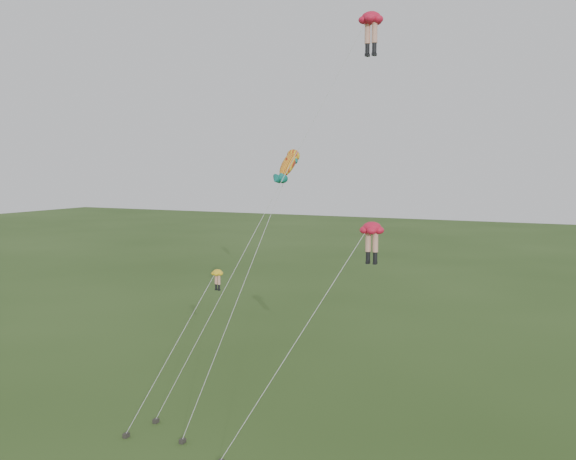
% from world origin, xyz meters
% --- Properties ---
extents(ground, '(300.00, 300.00, 0.00)m').
position_xyz_m(ground, '(0.00, 0.00, 0.00)').
color(ground, '#2A4418').
rests_on(ground, ground).
extents(legs_kite_red_high, '(11.10, 9.33, 24.14)m').
position_xyz_m(legs_kite_red_high, '(6.87, 7.76, 23.20)').
color(legs_kite_red_high, red).
rests_on(legs_kite_red_high, ground).
extents(legs_kite_red_mid, '(6.37, 7.72, 11.96)m').
position_xyz_m(legs_kite_red_mid, '(8.56, 3.45, 11.24)').
color(legs_kite_red_mid, red).
rests_on(legs_kite_red_mid, ground).
extents(legs_kite_yellow, '(1.34, 9.10, 8.25)m').
position_xyz_m(legs_kite_yellow, '(-2.62, 5.09, 7.37)').
color(legs_kite_yellow, yellow).
rests_on(legs_kite_yellow, ground).
extents(fish_kite, '(2.24, 11.63, 16.30)m').
position_xyz_m(fish_kite, '(1.50, 7.92, 15.03)').
color(fish_kite, yellow).
rests_on(fish_kite, ground).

